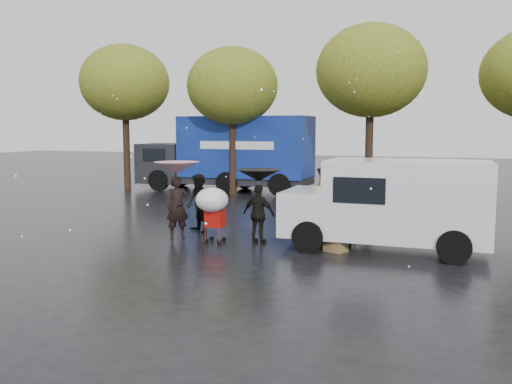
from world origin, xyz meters
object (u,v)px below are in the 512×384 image
(person_pink, at_px, (178,207))
(white_van, at_px, (391,203))
(person_black, at_px, (259,214))
(blue_truck, at_px, (230,154))
(vendor_cart, at_px, (332,212))
(shopping_cart, at_px, (212,203))
(yellow_taxi, at_px, (367,179))

(person_pink, bearing_deg, white_van, -34.98)
(person_black, bearing_deg, person_pink, 12.06)
(blue_truck, bearing_deg, white_van, -50.25)
(blue_truck, bearing_deg, vendor_cart, -53.73)
(white_van, xyz_separation_m, blue_truck, (-8.48, 10.19, 0.60))
(shopping_cart, height_order, yellow_taxi, shopping_cart)
(shopping_cart, bearing_deg, person_pink, 163.99)
(person_black, height_order, white_van, white_van)
(vendor_cart, bearing_deg, white_van, -27.47)
(white_van, distance_m, blue_truck, 13.27)
(vendor_cart, relative_size, white_van, 0.31)
(person_black, distance_m, white_van, 3.31)
(shopping_cart, xyz_separation_m, white_van, (4.36, 0.87, 0.10))
(shopping_cart, relative_size, blue_truck, 0.18)
(vendor_cart, xyz_separation_m, blue_truck, (-6.86, 9.35, 1.03))
(person_black, relative_size, white_van, 0.31)
(person_pink, bearing_deg, person_black, -37.87)
(vendor_cart, height_order, yellow_taxi, yellow_taxi)
(shopping_cart, bearing_deg, white_van, 11.35)
(person_pink, xyz_separation_m, person_black, (2.29, 0.10, -0.08))
(yellow_taxi, bearing_deg, person_black, 171.68)
(person_black, height_order, yellow_taxi, person_black)
(person_pink, height_order, person_black, person_pink)
(vendor_cart, xyz_separation_m, shopping_cart, (-2.75, -1.71, 0.34))
(vendor_cart, bearing_deg, person_pink, -160.77)
(shopping_cart, distance_m, white_van, 4.45)
(shopping_cart, height_order, white_van, white_van)
(vendor_cart, bearing_deg, shopping_cart, -148.06)
(shopping_cart, bearing_deg, person_black, 22.02)
(person_pink, bearing_deg, blue_truck, 64.79)
(person_black, xyz_separation_m, yellow_taxi, (1.17, 10.95, -0.05))
(vendor_cart, relative_size, blue_truck, 0.18)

